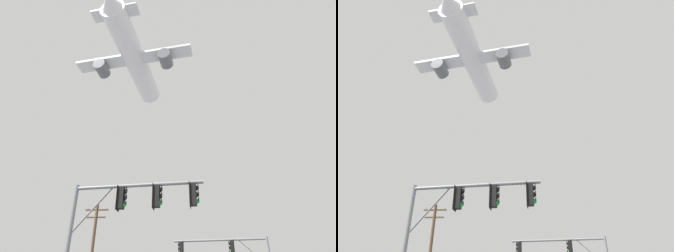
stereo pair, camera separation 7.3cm
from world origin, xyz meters
The scene contains 2 objects.
signal_pole_near centered at (-3.02, 7.79, 4.65)m, with size 5.64×0.88×6.01m.
airplane centered at (-8.34, 35.34, 39.79)m, with size 21.03×27.22×7.42m.
Camera 1 is at (-0.68, -4.59, 1.33)m, focal length 32.26 mm.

